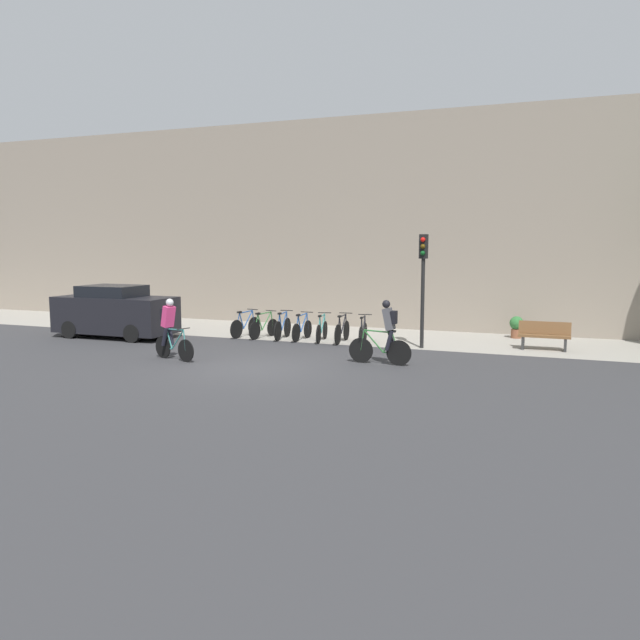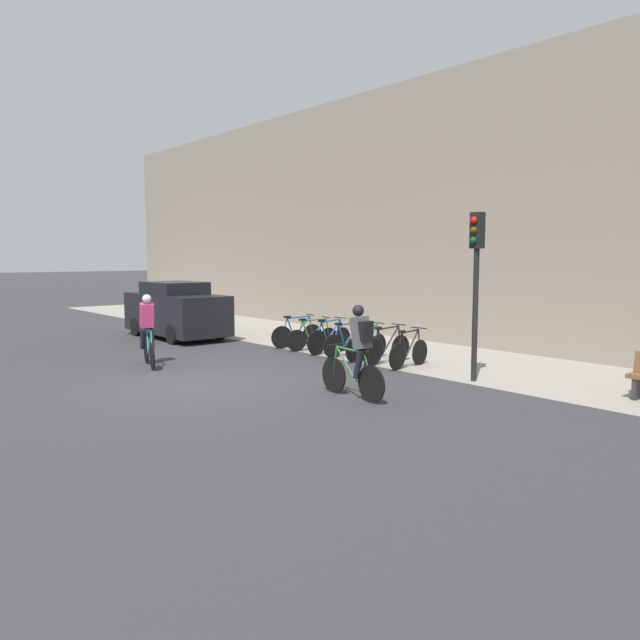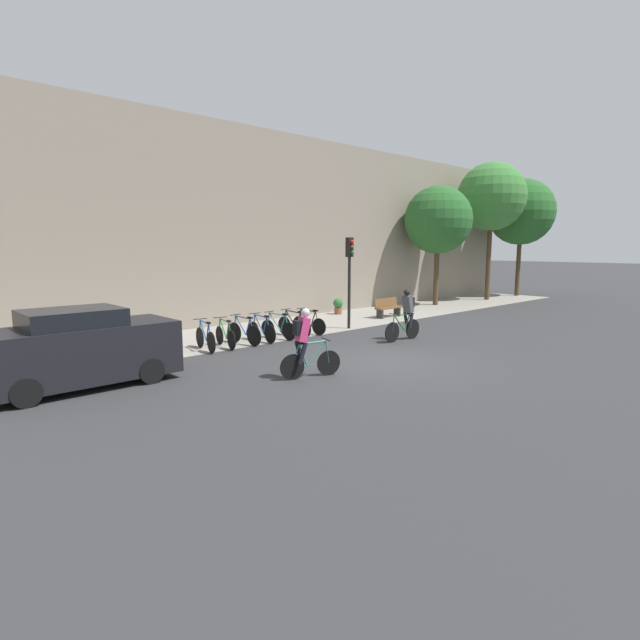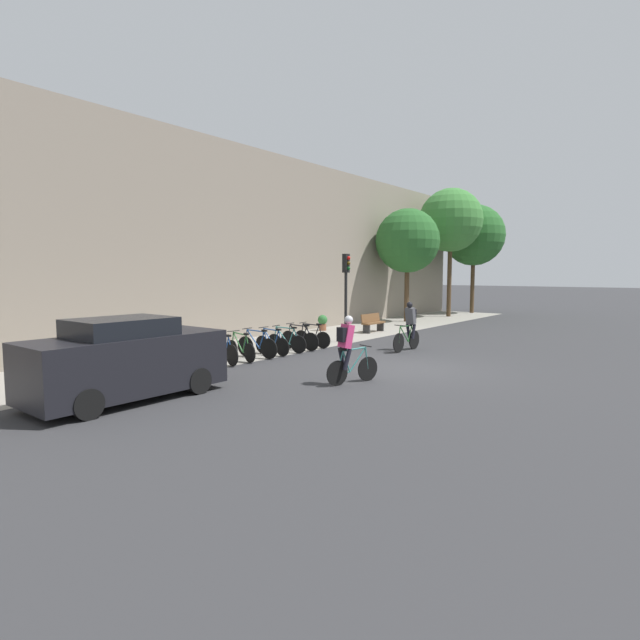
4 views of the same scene
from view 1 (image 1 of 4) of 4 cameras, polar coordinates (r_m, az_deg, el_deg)
ground at (r=16.85m, az=-5.84°, el=-4.41°), size 200.00×200.00×0.00m
kerb_strip at (r=22.98m, az=1.76°, el=-1.31°), size 44.00×4.50×0.01m
building_facade at (r=25.18m, az=3.73°, el=8.82°), size 44.00×0.60×8.27m
cyclist_pink at (r=18.40m, az=-13.57°, el=-0.62°), size 1.59×0.62×1.76m
cyclist_grey at (r=17.19m, az=6.06°, el=-0.98°), size 1.80×0.46×1.79m
parked_bike_0 at (r=22.50m, az=-6.84°, el=-0.53°), size 0.47×1.67×0.97m
parked_bike_1 at (r=22.16m, az=-5.16°, el=-0.65°), size 0.49×1.65×0.95m
parked_bike_2 at (r=21.85m, az=-3.43°, el=-0.69°), size 0.46×1.70×0.98m
parked_bike_3 at (r=21.56m, az=-1.66°, el=-0.83°), size 0.46×1.63×0.95m
parked_bike_4 at (r=21.29m, az=0.17°, el=-0.92°), size 0.46×1.67×0.95m
parked_bike_5 at (r=21.04m, az=2.04°, el=-0.98°), size 0.46×1.74×0.97m
parked_bike_6 at (r=20.82m, az=3.95°, el=-1.12°), size 0.46×1.59×0.95m
traffic_light_pole at (r=19.98m, az=9.41°, el=4.56°), size 0.26×0.30×3.62m
bench at (r=20.76m, az=19.82°, el=-1.33°), size 1.56×0.44×0.89m
parked_car at (r=23.39m, az=-18.21°, el=0.69°), size 4.30×1.84×1.85m
potted_plant at (r=23.08m, az=17.52°, el=-0.52°), size 0.48×0.48×0.78m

